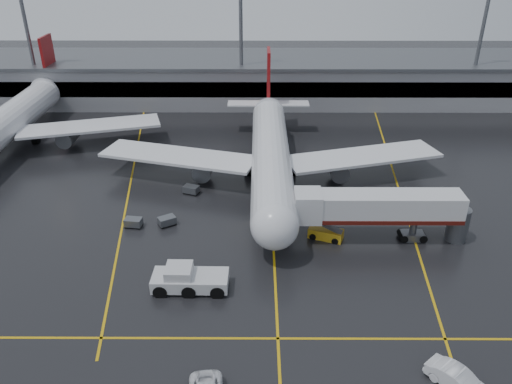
{
  "coord_description": "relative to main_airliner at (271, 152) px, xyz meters",
  "views": [
    {
      "loc": [
        -1.78,
        -54.99,
        31.82
      ],
      "look_at": [
        -2.0,
        -2.0,
        4.0
      ],
      "focal_mm": 35.31,
      "sensor_mm": 36.0,
      "label": 1
    }
  ],
  "objects": [
    {
      "name": "ground",
      "position": [
        0.0,
        -9.7,
        -4.21
      ],
      "size": [
        220.0,
        220.0,
        0.0
      ],
      "primitive_type": "plane",
      "color": "black",
      "rests_on": "ground"
    },
    {
      "name": "apron_line_centre",
      "position": [
        0.0,
        -9.7,
        -4.2
      ],
      "size": [
        0.25,
        90.0,
        0.02
      ],
      "primitive_type": "cube",
      "color": "gold",
      "rests_on": "ground"
    },
    {
      "name": "belt_loader",
      "position": [
        6.07,
        -15.53,
        -3.6
      ],
      "size": [
        4.24,
        2.95,
        2.47
      ],
      "color": "gold",
      "rests_on": "ground"
    },
    {
      "name": "light_mast_left",
      "position": [
        -45.0,
        32.3,
        10.27
      ],
      "size": [
        3.0,
        1.2,
        25.45
      ],
      "color": "#595B60",
      "rests_on": "ground"
    },
    {
      "name": "light_mast_mid",
      "position": [
        -5.0,
        32.3,
        10.27
      ],
      "size": [
        3.0,
        1.2,
        25.45
      ],
      "color": "#595B60",
      "rests_on": "ground"
    },
    {
      "name": "light_mast_right",
      "position": [
        40.0,
        32.3,
        10.27
      ],
      "size": [
        3.0,
        1.2,
        25.45
      ],
      "color": "#595B60",
      "rests_on": "ground"
    },
    {
      "name": "baggage_cart_b",
      "position": [
        -16.7,
        -13.11,
        -3.58
      ],
      "size": [
        2.16,
        1.56,
        1.12
      ],
      "color": "#595B60",
      "rests_on": "ground"
    },
    {
      "name": "main_airliner",
      "position": [
        0.0,
        0.0,
        0.0
      ],
      "size": [
        48.8,
        45.6,
        14.1
      ],
      "color": "silver",
      "rests_on": "ground"
    },
    {
      "name": "baggage_cart_a",
      "position": [
        -12.74,
        -12.74,
        -3.58
      ],
      "size": [
        2.38,
        2.15,
        1.12
      ],
      "color": "#595B60",
      "rests_on": "ground"
    },
    {
      "name": "service_van_c",
      "position": [
        13.78,
        -37.02,
        -3.35
      ],
      "size": [
        4.76,
        5.11,
        1.71
      ],
      "primitive_type": "imported",
      "rotation": [
        0.0,
        0.0,
        0.71
      ],
      "color": "white",
      "rests_on": "ground"
    },
    {
      "name": "pushback_tractor",
      "position": [
        -8.66,
        -24.76,
        -3.14
      ],
      "size": [
        7.54,
        3.33,
        2.68
      ],
      "color": "silver",
      "rests_on": "ground"
    },
    {
      "name": "baggage_cart_c",
      "position": [
        -10.79,
        -4.52,
        -3.58
      ],
      "size": [
        2.33,
        1.92,
        1.12
      ],
      "color": "#595B60",
      "rests_on": "ground"
    },
    {
      "name": "jet_bridge",
      "position": [
        11.87,
        -15.7,
        -0.28
      ],
      "size": [
        19.9,
        3.4,
        6.05
      ],
      "color": "silver",
      "rests_on": "ground"
    },
    {
      "name": "apron_line_right",
      "position": [
        18.0,
        0.3,
        -4.2
      ],
      "size": [
        7.57,
        69.64,
        0.02
      ],
      "primitive_type": "cube",
      "rotation": [
        0.0,
        0.0,
        -0.1
      ],
      "color": "gold",
      "rests_on": "ground"
    },
    {
      "name": "apron_line_left",
      "position": [
        -20.0,
        0.3,
        -4.2
      ],
      "size": [
        9.99,
        69.35,
        0.02
      ],
      "primitive_type": "cube",
      "rotation": [
        0.0,
        0.0,
        0.14
      ],
      "color": "gold",
      "rests_on": "ground"
    },
    {
      "name": "terminal",
      "position": [
        0.0,
        38.23,
        0.11
      ],
      "size": [
        122.0,
        19.0,
        8.6
      ],
      "color": "gray",
      "rests_on": "ground"
    },
    {
      "name": "apron_line_stop",
      "position": [
        0.0,
        -31.7,
        -4.2
      ],
      "size": [
        60.0,
        0.25,
        0.02
      ],
      "primitive_type": "cube",
      "color": "gold",
      "rests_on": "ground"
    },
    {
      "name": "second_airliner",
      "position": [
        -42.0,
        12.0,
        0.0
      ],
      "size": [
        48.8,
        45.6,
        14.1
      ],
      "color": "silver",
      "rests_on": "ground"
    }
  ]
}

